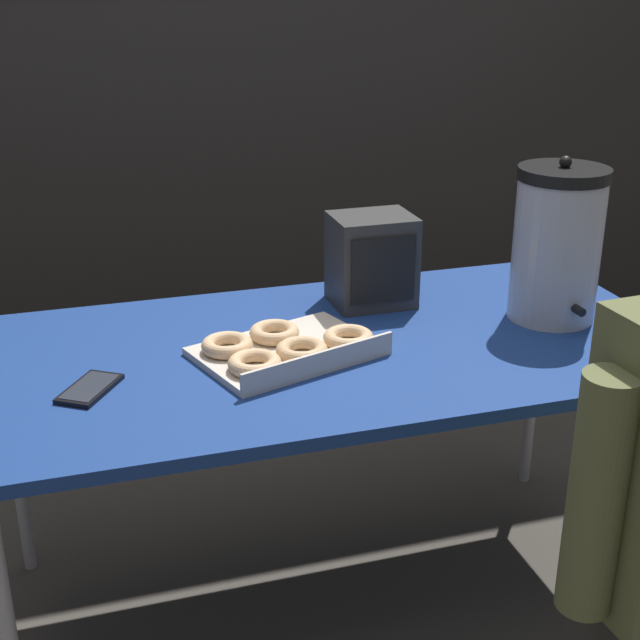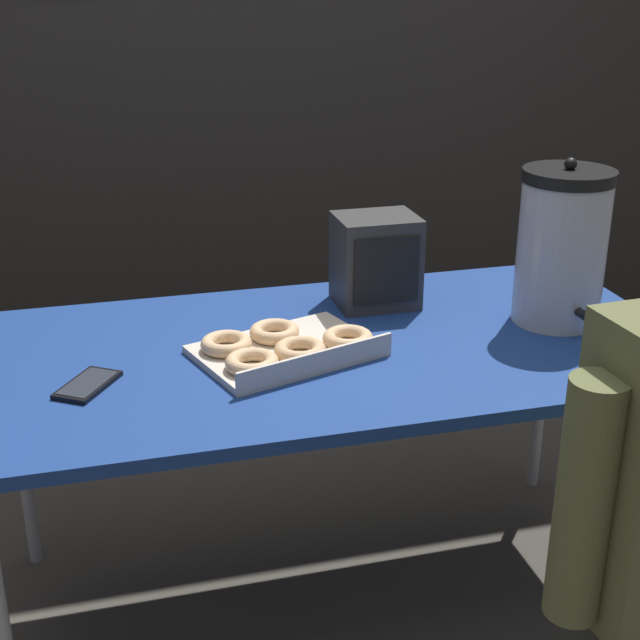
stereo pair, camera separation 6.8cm
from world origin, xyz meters
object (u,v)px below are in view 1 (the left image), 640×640
object	(u,v)px
cell_phone	(90,389)
space_heater	(372,260)
donut_box	(285,348)
coffee_urn	(557,244)

from	to	relation	value
cell_phone	space_heater	world-z (taller)	space_heater
cell_phone	space_heater	size ratio (longest dim) A/B	0.73
donut_box	cell_phone	xyz separation A→B (m)	(-0.41, -0.04, -0.02)
donut_box	space_heater	bearing A→B (deg)	23.43
coffee_urn	cell_phone	xyz separation A→B (m)	(-1.08, -0.08, -0.18)
coffee_urn	space_heater	size ratio (longest dim) A/B	1.73
coffee_urn	donut_box	bearing A→B (deg)	-176.47
coffee_urn	cell_phone	size ratio (longest dim) A/B	2.39
donut_box	coffee_urn	distance (m)	0.69
coffee_urn	cell_phone	distance (m)	1.10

